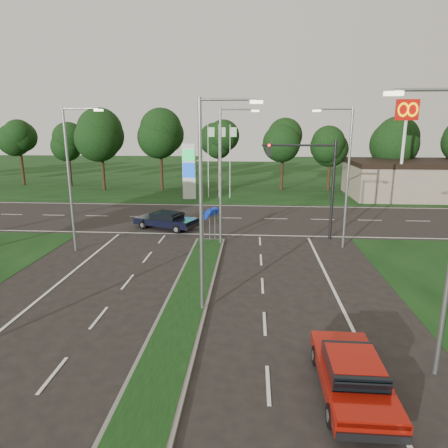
{
  "coord_description": "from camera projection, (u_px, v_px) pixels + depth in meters",
  "views": [
    {
      "loc": [
        2.9,
        -10.02,
        7.95
      ],
      "look_at": [
        1.25,
        13.03,
        2.2
      ],
      "focal_mm": 32.0,
      "sensor_mm": 36.0,
      "label": 1
    }
  ],
  "objects": [
    {
      "name": "gas_pylon",
      "position": [
        191.0,
        170.0,
        43.3
      ],
      "size": [
        5.8,
        1.26,
        8.0
      ],
      "color": "silver",
      "rests_on": "ground"
    },
    {
      "name": "streetlight_median_near",
      "position": [
        206.0,
        197.0,
        16.33
      ],
      "size": [
        2.53,
        0.22,
        9.0
      ],
      "color": "gray",
      "rests_on": "ground"
    },
    {
      "name": "red_sedan",
      "position": [
        352.0,
        374.0,
        11.99
      ],
      "size": [
        1.94,
        4.58,
        1.25
      ],
      "rotation": [
        0.0,
        0.0,
        -0.01
      ],
      "color": "#951008",
      "rests_on": "ground"
    },
    {
      "name": "mcdonalds_sign",
      "position": [
        406.0,
        125.0,
        39.59
      ],
      "size": [
        2.2,
        0.47,
        10.4
      ],
      "color": "silver",
      "rests_on": "ground"
    },
    {
      "name": "verge_far",
      "position": [
        235.0,
        175.0,
        65.05
      ],
      "size": [
        160.0,
        50.0,
        0.02
      ],
      "primitive_type": "cube",
      "color": "black",
      "rests_on": "ground"
    },
    {
      "name": "cross_road",
      "position": [
        219.0,
        218.0,
        35.05
      ],
      "size": [
        160.0,
        12.0,
        0.02
      ],
      "primitive_type": "cube",
      "color": "black",
      "rests_on": "ground"
    },
    {
      "name": "ground",
      "position": [
        151.0,
        401.0,
        11.82
      ],
      "size": [
        160.0,
        160.0,
        0.0
      ],
      "primitive_type": "plane",
      "color": "black",
      "rests_on": "ground"
    },
    {
      "name": "treeline_far",
      "position": [
        230.0,
        134.0,
        48.81
      ],
      "size": [
        6.0,
        6.0,
        9.9
      ],
      "color": "black",
      "rests_on": "ground"
    },
    {
      "name": "median_signs",
      "position": [
        209.0,
        219.0,
        27.28
      ],
      "size": [
        1.16,
        1.76,
        2.38
      ],
      "color": "gray",
      "rests_on": "ground"
    },
    {
      "name": "navy_sedan",
      "position": [
        166.0,
        220.0,
        31.26
      ],
      "size": [
        5.23,
        3.63,
        1.33
      ],
      "rotation": [
        0.0,
        0.0,
        1.19
      ],
      "color": "black",
      "rests_on": "ground"
    },
    {
      "name": "streetlight_left_far",
      "position": [
        72.0,
        173.0,
        24.72
      ],
      "size": [
        2.53,
        0.22,
        9.0
      ],
      "color": "gray",
      "rests_on": "ground"
    },
    {
      "name": "traffic_signal",
      "position": [
        315.0,
        174.0,
        27.62
      ],
      "size": [
        5.1,
        0.42,
        7.0
      ],
      "color": "black",
      "rests_on": "ground"
    },
    {
      "name": "streetlight_median_far",
      "position": [
        223.0,
        170.0,
        26.01
      ],
      "size": [
        2.53,
        0.22,
        9.0
      ],
      "color": "gray",
      "rests_on": "ground"
    },
    {
      "name": "streetlight_right_far",
      "position": [
        345.0,
        171.0,
        25.47
      ],
      "size": [
        2.53,
        0.22,
        9.0
      ],
      "rotation": [
        0.0,
        0.0,
        3.14
      ],
      "color": "gray",
      "rests_on": "ground"
    },
    {
      "name": "median_kerb",
      "position": [
        176.0,
        331.0,
        15.67
      ],
      "size": [
        2.0,
        26.0,
        0.12
      ],
      "primitive_type": "cube",
      "color": "slate",
      "rests_on": "ground"
    },
    {
      "name": "commercial_building",
      "position": [
        423.0,
        180.0,
        44.65
      ],
      "size": [
        16.0,
        9.0,
        4.0
      ],
      "primitive_type": "cube",
      "color": "gray",
      "rests_on": "ground"
    }
  ]
}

